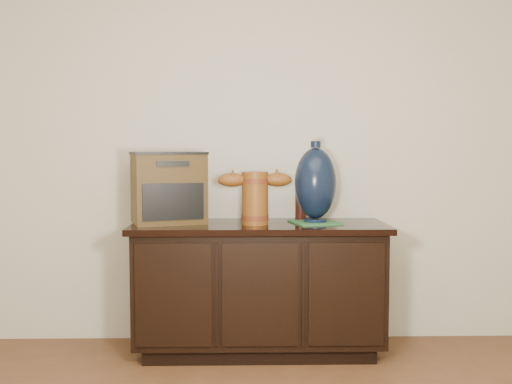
{
  "coord_description": "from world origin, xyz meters",
  "views": [
    {
      "loc": [
        -0.09,
        -1.19,
        1.18
      ],
      "look_at": [
        -0.02,
        2.18,
        0.94
      ],
      "focal_mm": 42.0,
      "sensor_mm": 36.0,
      "label": 1
    }
  ],
  "objects_px": {
    "sideboard": "(259,287)",
    "terracotta_vessel": "(255,195)",
    "spray_can": "(301,204)",
    "tv_radio": "(168,188)",
    "lamp_base": "(315,184)"
  },
  "relations": [
    {
      "from": "lamp_base",
      "to": "spray_can",
      "type": "bearing_deg",
      "value": 108.56
    },
    {
      "from": "sideboard",
      "to": "tv_radio",
      "type": "distance_m",
      "value": 0.78
    },
    {
      "from": "sideboard",
      "to": "tv_radio",
      "type": "xyz_separation_m",
      "value": [
        -0.52,
        0.05,
        0.57
      ]
    },
    {
      "from": "tv_radio",
      "to": "lamp_base",
      "type": "height_order",
      "value": "lamp_base"
    },
    {
      "from": "sideboard",
      "to": "tv_radio",
      "type": "height_order",
      "value": "tv_radio"
    },
    {
      "from": "sideboard",
      "to": "terracotta_vessel",
      "type": "relative_size",
      "value": 3.46
    },
    {
      "from": "terracotta_vessel",
      "to": "lamp_base",
      "type": "bearing_deg",
      "value": 5.48
    },
    {
      "from": "terracotta_vessel",
      "to": "spray_can",
      "type": "height_order",
      "value": "terracotta_vessel"
    },
    {
      "from": "lamp_base",
      "to": "spray_can",
      "type": "distance_m",
      "value": 0.25
    },
    {
      "from": "tv_radio",
      "to": "spray_can",
      "type": "distance_m",
      "value": 0.81
    },
    {
      "from": "sideboard",
      "to": "tv_radio",
      "type": "bearing_deg",
      "value": 174.77
    },
    {
      "from": "tv_radio",
      "to": "lamp_base",
      "type": "bearing_deg",
      "value": -19.16
    },
    {
      "from": "tv_radio",
      "to": "spray_can",
      "type": "height_order",
      "value": "tv_radio"
    },
    {
      "from": "spray_can",
      "to": "terracotta_vessel",
      "type": "bearing_deg",
      "value": -138.2
    },
    {
      "from": "lamp_base",
      "to": "sideboard",
      "type": "bearing_deg",
      "value": -177.42
    }
  ]
}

